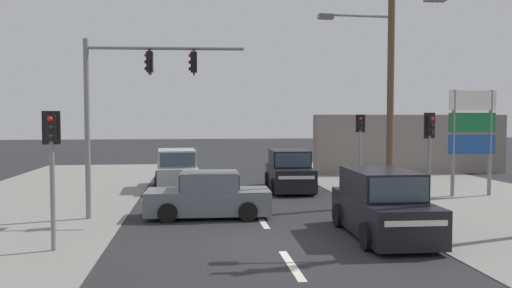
% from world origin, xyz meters
% --- Properties ---
extents(ground_plane, '(140.00, 140.00, 0.00)m').
position_xyz_m(ground_plane, '(0.00, 0.00, 0.00)').
color(ground_plane, '#28282B').
extents(lane_dash_near, '(0.20, 2.40, 0.01)m').
position_xyz_m(lane_dash_near, '(0.00, -2.00, 0.00)').
color(lane_dash_near, silver).
rests_on(lane_dash_near, ground).
extents(lane_dash_mid, '(0.20, 2.40, 0.01)m').
position_xyz_m(lane_dash_mid, '(0.00, 3.00, 0.00)').
color(lane_dash_mid, silver).
rests_on(lane_dash_mid, ground).
extents(lane_dash_far, '(0.20, 2.40, 0.01)m').
position_xyz_m(lane_dash_far, '(0.00, 8.00, 0.00)').
color(lane_dash_far, silver).
rests_on(lane_dash_far, ground).
extents(kerb_left_verge, '(8.00, 40.00, 0.02)m').
position_xyz_m(kerb_left_verge, '(-8.50, 4.00, 0.01)').
color(kerb_left_verge, gray).
rests_on(kerb_left_verge, ground).
extents(utility_pole_midground_right, '(3.78, 0.39, 10.04)m').
position_xyz_m(utility_pole_midground_right, '(5.16, 5.28, 5.39)').
color(utility_pole_midground_right, brown).
rests_on(utility_pole_midground_right, ground).
extents(traffic_signal_mast, '(5.28, 0.55, 6.00)m').
position_xyz_m(traffic_signal_mast, '(-4.43, 3.91, 4.15)').
color(traffic_signal_mast, slate).
rests_on(traffic_signal_mast, ground).
extents(pedestal_signal_right_kerb, '(0.43, 0.31, 3.56)m').
position_xyz_m(pedestal_signal_right_kerb, '(5.41, 2.27, 2.42)').
color(pedestal_signal_right_kerb, slate).
rests_on(pedestal_signal_right_kerb, ground).
extents(pedestal_signal_left_kerb, '(0.44, 0.29, 3.56)m').
position_xyz_m(pedestal_signal_left_kerb, '(-5.76, -0.09, 2.42)').
color(pedestal_signal_left_kerb, slate).
rests_on(pedestal_signal_left_kerb, ground).
extents(pedestal_signal_far_median, '(0.44, 0.31, 3.56)m').
position_xyz_m(pedestal_signal_far_median, '(5.63, 9.70, 2.42)').
color(pedestal_signal_far_median, slate).
rests_on(pedestal_signal_far_median, ground).
extents(shopping_plaza_sign, '(2.10, 0.16, 4.60)m').
position_xyz_m(shopping_plaza_sign, '(9.73, 7.08, 2.98)').
color(shopping_plaza_sign, slate).
rests_on(shopping_plaza_sign, ground).
extents(shopfront_wall_far, '(12.00, 1.00, 3.60)m').
position_xyz_m(shopfront_wall_far, '(11.00, 16.00, 1.80)').
color(shopfront_wall_far, gray).
rests_on(shopfront_wall_far, ground).
extents(sedan_receding_far, '(4.29, 2.00, 1.56)m').
position_xyz_m(sedan_receding_far, '(-1.73, 3.88, 0.70)').
color(sedan_receding_far, slate).
rests_on(sedan_receding_far, ground).
extents(suv_crossing_left, '(2.26, 4.63, 1.90)m').
position_xyz_m(suv_crossing_left, '(-3.03, 11.02, 0.88)').
color(suv_crossing_left, '#A3A8AD').
rests_on(suv_crossing_left, ground).
extents(suv_kerbside_parked, '(2.16, 4.59, 1.90)m').
position_xyz_m(suv_kerbside_parked, '(3.12, 0.45, 0.88)').
color(suv_kerbside_parked, black).
rests_on(suv_kerbside_parked, ground).
extents(suv_oncoming_mid, '(2.27, 4.63, 1.90)m').
position_xyz_m(suv_oncoming_mid, '(2.26, 9.93, 0.88)').
color(suv_oncoming_mid, black).
rests_on(suv_oncoming_mid, ground).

